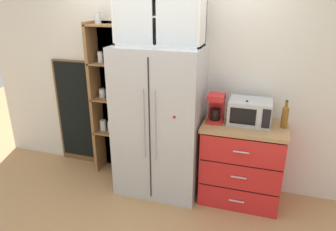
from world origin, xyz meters
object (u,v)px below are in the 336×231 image
Objects in this scene: refrigerator at (160,122)px; bottle_amber at (285,116)px; mug_charcoal at (246,118)px; bottle_clear at (246,115)px; coffee_maker at (216,107)px; chalkboard_menu at (77,113)px; microwave at (250,112)px.

bottle_amber is (1.33, 0.08, 0.19)m from refrigerator.
refrigerator is 16.37× the size of mug_charcoal.
mug_charcoal is at bearing 88.94° from bottle_clear.
coffee_maker is 0.71m from bottle_amber.
bottle_amber is 2.65m from chalkboard_menu.
coffee_maker is 1.05× the size of bottle_amber.
refrigerator is 5.55× the size of coffee_maker.
chalkboard_menu is (-1.91, 0.25, -0.36)m from coffee_maker.
coffee_maker is 0.35m from mug_charcoal.
bottle_amber is at bearing -6.23° from mug_charcoal.
coffee_maker is 1.96m from chalkboard_menu.
refrigerator is at bearing -175.12° from coffee_maker.
coffee_maker is 2.95× the size of mug_charcoal.
coffee_maker is at bearing 4.88° from refrigerator.
mug_charcoal is (0.95, 0.12, 0.11)m from refrigerator.
microwave is 0.10m from mug_charcoal.
mug_charcoal is 0.40m from bottle_amber.
coffee_maker is (0.63, 0.05, 0.22)m from refrigerator.
microwave is (0.98, 0.10, 0.19)m from refrigerator.
microwave is 0.10m from bottle_clear.
refrigerator is 0.96m from bottle_clear.
microwave is 0.36m from coffee_maker.
bottle_clear is at bearing 0.42° from refrigerator.
bottle_amber is at bearing -2.08° from microwave.
microwave is at bearing 68.67° from bottle_clear.
chalkboard_menu is at bearing 166.85° from refrigerator.
bottle_clear is (-0.03, -0.09, -0.01)m from microwave.
bottle_clear is (0.32, -0.05, -0.03)m from coffee_maker.
chalkboard_menu reaches higher than bottle_clear.
microwave is 2.30m from chalkboard_menu.
refrigerator is 1.35m from bottle_amber.
chalkboard_menu reaches higher than bottle_amber.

